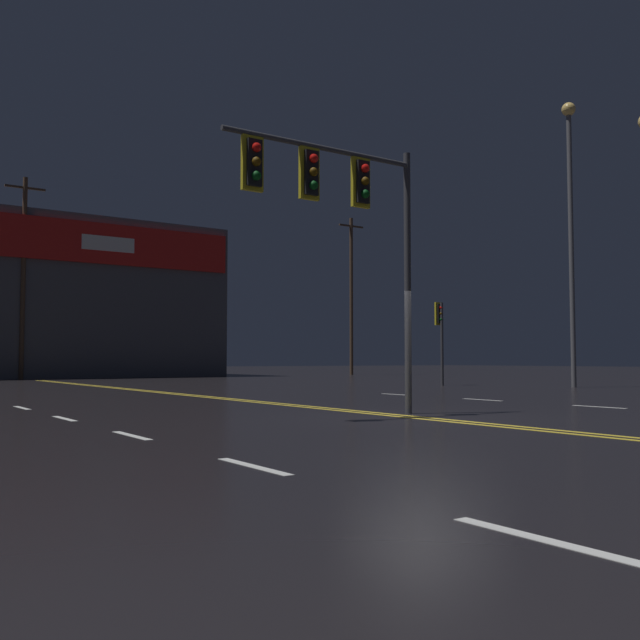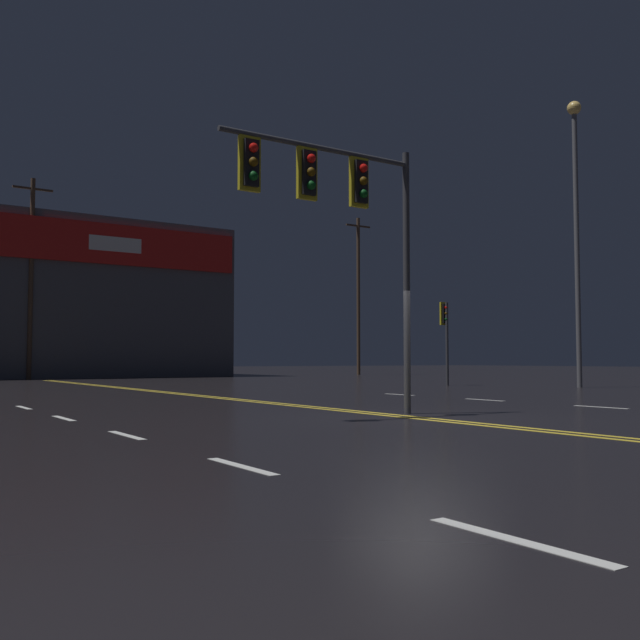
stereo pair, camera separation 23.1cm
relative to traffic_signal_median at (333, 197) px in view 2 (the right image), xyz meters
name	(u,v)px [view 2 (the right image)]	position (x,y,z in m)	size (l,w,h in m)	color
ground_plane	(418,418)	(1.30, -0.94, -4.20)	(200.00, 200.00, 0.00)	black
road_markings	(540,422)	(2.47, -2.80, -4.20)	(16.54, 60.00, 0.01)	gold
traffic_signal_median	(333,197)	(0.00, 0.00, 0.00)	(4.32, 0.36, 5.37)	#38383D
traffic_signal_corner_northeast	(445,324)	(13.79, 11.46, -1.57)	(0.42, 0.36, 3.59)	#38383D
streetlight_far_left	(576,208)	(16.68, 6.87, 3.00)	(0.56, 0.56, 11.61)	#59595E
building_backdrop	(20,299)	(1.31, 36.62, 0.73)	(24.95, 10.23, 9.83)	#4C4C51
utility_pole_row	(26,271)	(0.64, 31.62, 1.96)	(48.28, 0.26, 12.41)	#4C3828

